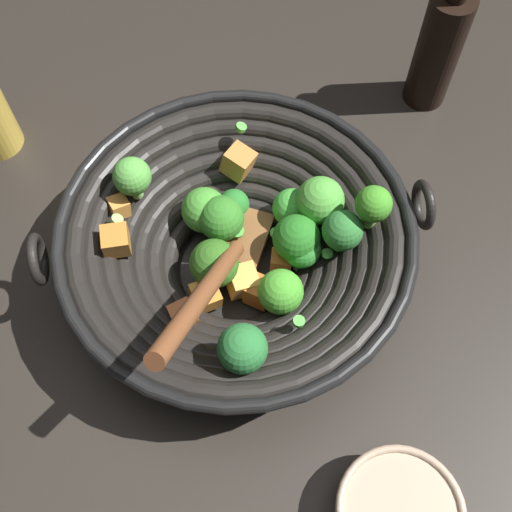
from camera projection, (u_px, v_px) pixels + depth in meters
The scene contains 3 objects.
ground_plane at pixel (238, 273), 0.74m from camera, with size 4.00×4.00×0.00m, color #28231E.
wok at pixel (238, 245), 0.68m from camera, with size 0.38×0.38×0.21m.
soy_sauce_bottle at pixel (439, 47), 0.79m from camera, with size 0.06×0.06×0.21m.
Camera 1 is at (0.25, 0.21, 0.66)m, focal length 44.99 mm.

